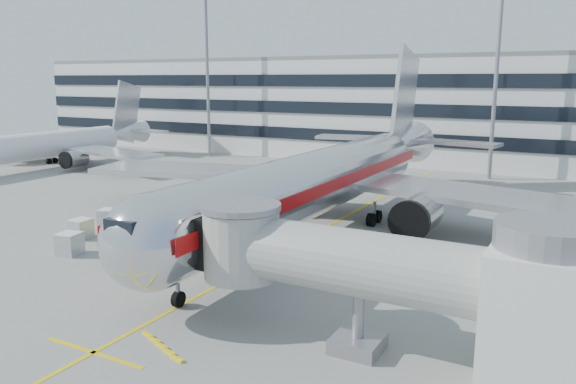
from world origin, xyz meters
The scene contains 15 objects.
ground centered at (0.00, 0.00, 0.00)m, with size 180.00×180.00×0.00m, color gray.
lead_in_line centered at (0.00, 10.00, 0.01)m, with size 0.25×70.00×0.01m, color yellow.
stop_bar centered at (0.00, -14.00, 0.01)m, with size 6.00×0.25×0.01m, color yellow.
main_jet centered at (0.00, 11.72, 4.23)m, with size 50.95×48.70×16.06m.
jet_bridge centered at (12.18, -8.00, 3.87)m, with size 17.80×4.50×7.00m.
terminal centered at (0.00, 57.95, 7.80)m, with size 150.00×24.25×15.60m.
light_mast_west centered at (-35.00, 42.00, 14.88)m, with size 2.40×1.20×25.45m.
light_mast_centre centered at (8.00, 42.00, 14.88)m, with size 2.40×1.20×25.45m.
second_jet centered at (-48.30, 22.80, 3.18)m, with size 38.21×36.52×12.04m.
belt_loader centered at (-9.74, 1.87, 0.58)m, with size 4.36×2.67×2.04m.
baggage_tug centered at (-8.20, -2.44, 0.90)m, with size 2.93×2.07×2.07m.
cargo_container_left centered at (-16.09, 2.45, 0.77)m, with size 1.83×1.83×1.54m.
cargo_container_right centered at (-15.42, -1.09, 0.77)m, with size 1.45×1.45×1.53m.
cargo_container_front centered at (-12.80, -4.42, 0.80)m, with size 1.73×1.73×1.59m.
ramp_worker centered at (-10.10, -2.04, 0.91)m, with size 0.66×0.44×1.82m, color #7FEF19.
Camera 1 is at (19.18, -30.43, 12.28)m, focal length 35.00 mm.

